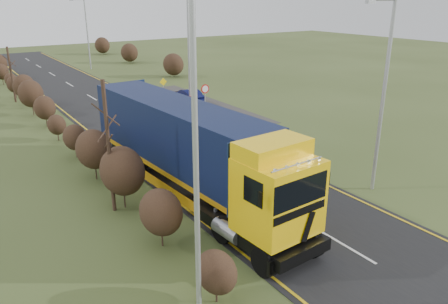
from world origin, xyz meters
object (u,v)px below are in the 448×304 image
lorry (189,145)px  car_blue_sedan (188,96)px  car_red_hatchback (188,103)px  streetlight_near (383,90)px  speed_sign (205,94)px

lorry → car_blue_sedan: 19.63m
car_red_hatchback → streetlight_near: bearing=109.7°
car_blue_sedan → streetlight_near: streetlight_near is taller
lorry → speed_sign: lorry is taller
speed_sign → lorry: bearing=-124.1°
car_red_hatchback → speed_sign: (0.09, -2.75, 1.25)m
lorry → car_blue_sedan: bearing=57.5°
streetlight_near → car_red_hatchback: bearing=89.2°
streetlight_near → speed_sign: 17.24m
speed_sign → car_blue_sedan: bearing=77.5°
car_blue_sedan → speed_sign: 5.08m
car_blue_sedan → lorry: bearing=62.7°
car_red_hatchback → speed_sign: size_ratio=1.39×
car_red_hatchback → speed_sign: bearing=112.4°
car_red_hatchback → car_blue_sedan: bearing=-98.6°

